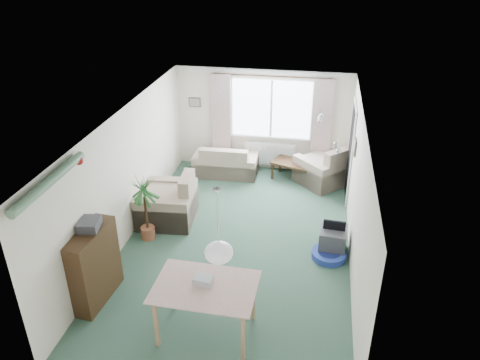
% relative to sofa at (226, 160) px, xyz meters
% --- Properties ---
extents(ground, '(6.50, 6.50, 0.00)m').
position_rel_sofa_xyz_m(ground, '(0.77, -2.75, -0.37)').
color(ground, '#315241').
extents(window, '(1.80, 0.03, 1.30)m').
position_rel_sofa_xyz_m(window, '(0.97, 0.48, 1.13)').
color(window, white).
extents(curtain_rod, '(2.60, 0.03, 0.03)m').
position_rel_sofa_xyz_m(curtain_rod, '(0.97, 0.40, 1.90)').
color(curtain_rod, black).
extents(curtain_left, '(0.45, 0.08, 2.00)m').
position_rel_sofa_xyz_m(curtain_left, '(-0.18, 0.38, 0.90)').
color(curtain_left, beige).
extents(curtain_right, '(0.45, 0.08, 2.00)m').
position_rel_sofa_xyz_m(curtain_right, '(2.12, 0.38, 0.90)').
color(curtain_right, beige).
extents(radiator, '(1.20, 0.10, 0.55)m').
position_rel_sofa_xyz_m(radiator, '(0.97, 0.44, 0.03)').
color(radiator, white).
extents(doorway, '(0.03, 0.95, 2.00)m').
position_rel_sofa_xyz_m(doorway, '(2.76, -0.55, 0.63)').
color(doorway, black).
extents(pendant_lamp, '(0.36, 0.36, 0.36)m').
position_rel_sofa_xyz_m(pendant_lamp, '(0.97, -5.05, 1.11)').
color(pendant_lamp, white).
extents(tinsel_garland, '(1.60, 1.60, 0.12)m').
position_rel_sofa_xyz_m(tinsel_garland, '(-1.15, -5.05, 1.91)').
color(tinsel_garland, '#196626').
extents(bauble_cluster_a, '(0.20, 0.20, 0.20)m').
position_rel_sofa_xyz_m(bauble_cluster_a, '(2.07, -1.85, 1.85)').
color(bauble_cluster_a, silver).
extents(bauble_cluster_b, '(0.20, 0.20, 0.20)m').
position_rel_sofa_xyz_m(bauble_cluster_b, '(2.37, -3.05, 1.85)').
color(bauble_cluster_b, silver).
extents(wall_picture_back, '(0.28, 0.03, 0.22)m').
position_rel_sofa_xyz_m(wall_picture_back, '(-0.83, 0.48, 1.18)').
color(wall_picture_back, brown).
extents(wall_picture_right, '(0.03, 0.24, 0.30)m').
position_rel_sofa_xyz_m(wall_picture_right, '(2.75, -1.55, 1.18)').
color(wall_picture_right, brown).
extents(sofa, '(1.49, 0.81, 0.73)m').
position_rel_sofa_xyz_m(sofa, '(0.00, 0.00, 0.00)').
color(sofa, beige).
rests_on(sofa, ground).
extents(armchair_corner, '(1.41, 1.41, 0.91)m').
position_rel_sofa_xyz_m(armchair_corner, '(2.25, -0.02, 0.09)').
color(armchair_corner, beige).
rests_on(armchair_corner, ground).
extents(armchair_left, '(1.12, 1.17, 0.98)m').
position_rel_sofa_xyz_m(armchair_left, '(-0.73, -2.16, 0.12)').
color(armchair_left, beige).
rests_on(armchair_left, ground).
extents(coffee_table, '(1.07, 0.81, 0.43)m').
position_rel_sofa_xyz_m(coffee_table, '(1.57, 0.00, -0.15)').
color(coffee_table, black).
rests_on(coffee_table, ground).
extents(photo_frame, '(0.12, 0.02, 0.16)m').
position_rel_sofa_xyz_m(photo_frame, '(1.63, -0.04, 0.14)').
color(photo_frame, brown).
rests_on(photo_frame, coffee_table).
extents(bookshelf, '(0.41, 1.01, 1.21)m').
position_rel_sofa_xyz_m(bookshelf, '(-1.07, -4.54, 0.24)').
color(bookshelf, black).
rests_on(bookshelf, ground).
extents(hifi_box, '(0.33, 0.39, 0.14)m').
position_rel_sofa_xyz_m(hifi_box, '(-1.08, -4.45, 0.91)').
color(hifi_box, '#38383D').
rests_on(hifi_box, bookshelf).
extents(houseplant, '(0.55, 0.55, 1.27)m').
position_rel_sofa_xyz_m(houseplant, '(-0.88, -2.87, 0.27)').
color(houseplant, '#1D5623').
rests_on(houseplant, ground).
extents(dining_table, '(1.30, 0.88, 0.80)m').
position_rel_sofa_xyz_m(dining_table, '(0.75, -4.93, 0.03)').
color(dining_table, tan).
rests_on(dining_table, ground).
extents(gift_box, '(0.27, 0.21, 0.12)m').
position_rel_sofa_xyz_m(gift_box, '(0.71, -4.88, 0.49)').
color(gift_box, '#B8BAC4').
rests_on(gift_box, dining_table).
extents(tv_cube, '(0.50, 0.54, 0.46)m').
position_rel_sofa_xyz_m(tv_cube, '(2.47, -2.68, -0.14)').
color(tv_cube, '#303035').
rests_on(tv_cube, ground).
extents(pet_bed, '(0.70, 0.70, 0.12)m').
position_rel_sofa_xyz_m(pet_bed, '(2.42, -2.89, -0.31)').
color(pet_bed, navy).
rests_on(pet_bed, ground).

